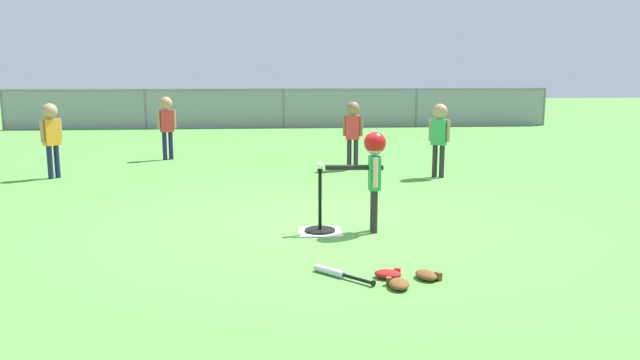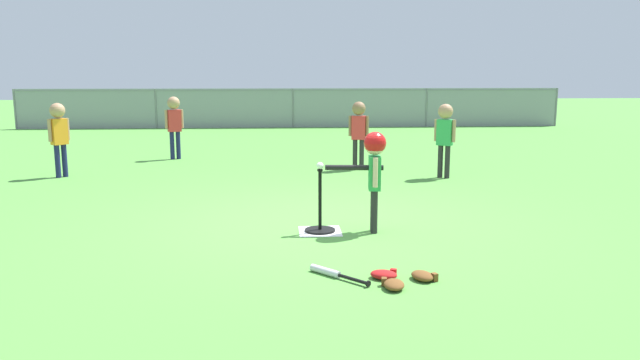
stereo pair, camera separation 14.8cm
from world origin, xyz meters
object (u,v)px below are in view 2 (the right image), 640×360
object	(u,v)px
fielder_deep_left	(174,119)
fielder_deep_right	(359,126)
baseball_on_tee	(320,166)
fielder_near_left	(59,130)
fielder_near_right	(445,131)
spare_bat_silver	(331,273)
glove_near_bats	(384,274)
batting_tee	(320,222)
batter_child	(374,161)
glove_tossed_aside	(423,276)
glove_by_plate	(394,284)

from	to	relation	value
fielder_deep_left	fielder_deep_right	size ratio (longest dim) A/B	1.03
baseball_on_tee	fielder_near_left	bearing A→B (deg)	137.12
fielder_near_left	fielder_near_right	bearing A→B (deg)	-4.27
spare_bat_silver	glove_near_bats	distance (m)	0.43
fielder_deep_left	glove_near_bats	bearing A→B (deg)	-68.08
fielder_deep_left	fielder_near_left	world-z (taller)	fielder_deep_left
fielder_near_right	spare_bat_silver	size ratio (longest dim) A/B	2.42
glove_near_bats	batting_tee	bearing A→B (deg)	105.68
fielder_deep_right	batter_child	bearing A→B (deg)	-95.12
glove_tossed_aside	baseball_on_tee	bearing A→B (deg)	115.05
baseball_on_tee	fielder_deep_left	distance (m)	6.03
spare_bat_silver	batting_tee	bearing A→B (deg)	89.98
fielder_deep_right	fielder_deep_left	bearing A→B (deg)	156.50
spare_bat_silver	fielder_near_right	bearing A→B (deg)	64.79
baseball_on_tee	glove_by_plate	world-z (taller)	baseball_on_tee
batting_tee	spare_bat_silver	world-z (taller)	batting_tee
baseball_on_tee	fielder_near_left	world-z (taller)	fielder_near_left
fielder_deep_right	fielder_near_left	bearing A→B (deg)	-174.23
fielder_deep_right	glove_by_plate	xyz separation A→B (m)	(-0.46, -5.83, -0.71)
fielder_deep_right	batting_tee	bearing A→B (deg)	-102.71
fielder_near_left	glove_tossed_aside	distance (m)	6.95
fielder_deep_right	glove_near_bats	bearing A→B (deg)	-95.06
fielder_deep_left	glove_tossed_aside	world-z (taller)	fielder_deep_left
fielder_deep_left	fielder_near_right	xyz separation A→B (m)	(4.56, -2.38, -0.02)
fielder_deep_left	glove_by_plate	xyz separation A→B (m)	(2.86, -7.28, -0.73)
fielder_near_right	fielder_deep_left	bearing A→B (deg)	152.44
spare_bat_silver	glove_tossed_aside	world-z (taller)	glove_tossed_aside
fielder_deep_right	glove_by_plate	size ratio (longest dim) A/B	4.89
fielder_near_left	spare_bat_silver	bearing A→B (deg)	-52.39
baseball_on_tee	spare_bat_silver	xyz separation A→B (m)	(-0.00, -1.43, -0.67)
glove_near_bats	glove_tossed_aside	size ratio (longest dim) A/B	1.01
spare_bat_silver	baseball_on_tee	bearing A→B (deg)	89.98
fielder_deep_right	fielder_near_right	distance (m)	1.55
fielder_near_left	fielder_near_right	xyz separation A→B (m)	(6.02, -0.45, -0.01)
glove_tossed_aside	glove_near_bats	bearing A→B (deg)	170.27
glove_by_plate	fielder_near_right	bearing A→B (deg)	70.90
batting_tee	fielder_deep_right	world-z (taller)	fielder_deep_right
glove_tossed_aside	batter_child	bearing A→B (deg)	96.85
batting_tee	baseball_on_tee	size ratio (longest dim) A/B	8.95
batter_child	glove_near_bats	size ratio (longest dim) A/B	4.01
batting_tee	batter_child	distance (m)	0.85
glove_near_bats	spare_bat_silver	bearing A→B (deg)	168.77
batting_tee	glove_near_bats	world-z (taller)	batting_tee
spare_bat_silver	glove_by_plate	size ratio (longest dim) A/B	2.03
fielder_deep_right	fielder_near_right	world-z (taller)	fielder_near_right
fielder_near_right	glove_by_plate	xyz separation A→B (m)	(-1.70, -4.90, -0.71)
batting_tee	fielder_deep_left	world-z (taller)	fielder_deep_left
batter_child	fielder_near_right	xyz separation A→B (m)	(1.60, 3.20, -0.00)
fielder_deep_right	spare_bat_silver	xyz separation A→B (m)	(-0.92, -5.51, -0.71)
baseball_on_tee	glove_by_plate	distance (m)	1.93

